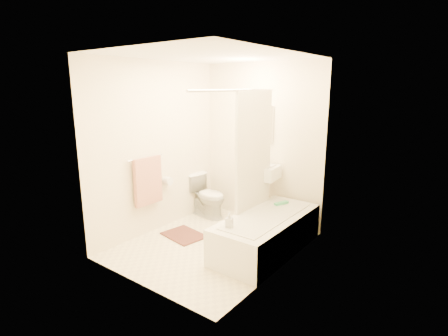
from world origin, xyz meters
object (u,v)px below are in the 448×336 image
Objects in this scene: sink at (260,193)px; bath_mat at (184,235)px; toilet at (207,196)px; bathtub at (267,233)px; soap_bottle at (229,220)px.

bath_mat is at bearing -131.45° from sink.
toilet is 0.67× the size of sink.
sink is at bearing -73.92° from toilet.
toilet reaches higher than bath_mat.
toilet is 1.48m from bathtub.
toilet reaches higher than soap_bottle.
sink is (0.89, 0.15, 0.17)m from toilet.
bathtub is 9.36× the size of soap_bottle.
bath_mat is (0.24, -0.81, -0.33)m from toilet.
bath_mat is 3.28× the size of soap_bottle.
sink reaches higher than bathtub.
soap_bottle is at bearing -106.00° from bathtub.
sink is at bearing 105.23° from soap_bottle.
sink reaches higher than soap_bottle.
toilet is 0.92m from sink.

